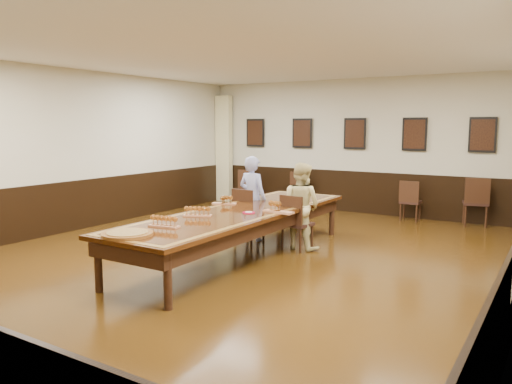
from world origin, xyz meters
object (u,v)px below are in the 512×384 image
Objects in this scene: person_man at (253,198)px; carved_platter at (127,234)px; chair_man at (249,215)px; spare_chair_c at (411,201)px; chair_woman at (297,222)px; conference_table at (239,220)px; spare_chair_b at (302,190)px; person_woman at (301,206)px; spare_chair_d at (475,201)px; spare_chair_a at (249,187)px.

person_man reaches higher than carved_platter.
chair_man is 1.08× the size of spare_chair_c.
chair_woman is 1.11m from conference_table.
carved_platter is (1.15, -7.00, 0.31)m from spare_chair_b.
spare_chair_c is 1.33× the size of carved_platter.
carved_platter is at bearing 106.46° from spare_chair_b.
chair_woman is 3.26m from carved_platter.
chair_woman is 0.19× the size of conference_table.
conference_table is (-0.55, -1.06, -0.13)m from person_woman.
chair_man is 1.43× the size of carved_platter.
chair_woman is 4.26m from spare_chair_b.
person_man is (-1.95, -3.44, 0.33)m from spare_chair_c.
person_woman reaches higher than carved_platter.
spare_chair_d is at bearing -175.41° from spare_chair_c.
spare_chair_d is at bearing 67.13° from carved_platter.
spare_chair_a is 4.72m from person_woman.
person_man is 1.04m from person_woman.
person_man reaches higher than person_woman.
conference_table is at bearing 85.56° from carved_platter.
spare_chair_a is 5.23m from conference_table.
spare_chair_b is 3.75m from person_man.
spare_chair_a is 5.48m from spare_chair_d.
conference_table is at bearing 45.49° from spare_chair_d.
carved_platter is at bearing 100.14° from chair_man.
person_woman is at bearing -90.00° from chair_woman.
spare_chair_a is 0.93× the size of spare_chair_d.
chair_woman is at bearing 173.50° from person_man.
spare_chair_d reaches higher than spare_chair_c.
carved_platter is at bearing 97.33° from spare_chair_a.
person_woman is at bearing 179.01° from person_man.
spare_chair_a is at bearing -51.72° from person_man.
carved_platter is (0.32, -3.36, 0.00)m from person_man.
chair_man is 3.29m from carved_platter.
person_woman is (1.87, -3.74, 0.27)m from spare_chair_b.
carved_platter is (0.33, -3.26, 0.29)m from chair_man.
person_woman is 0.29× the size of conference_table.
conference_table is (0.50, -1.06, 0.13)m from chair_man.
conference_table is at bearing 107.70° from spare_chair_a.
chair_man is 0.63× the size of person_man.
spare_chair_a is at bearing -52.63° from chair_man.
spare_chair_d reaches higher than spare_chair_b.
spare_chair_c is 1.31m from spare_chair_d.
spare_chair_b reaches higher than carved_platter.
spare_chair_b is 7.10m from carved_platter.
spare_chair_b is 0.61× the size of person_man.
carved_platter is (2.53, -6.67, 0.30)m from spare_chair_a.
spare_chair_d is (5.47, 0.29, 0.04)m from spare_chair_a.
spare_chair_c is 3.67m from person_woman.
carved_platter is (-0.17, -2.20, 0.16)m from conference_table.
carved_platter reaches higher than conference_table.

